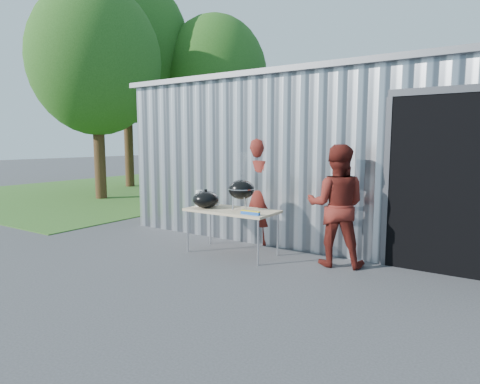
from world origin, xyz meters
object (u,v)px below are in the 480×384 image
Objects in this scene: folding_table at (232,212)px; person_cook at (260,191)px; person_bystander at (336,206)px; kettle_grill at (241,184)px.

folding_table is 0.78× the size of person_cook.
folding_table is at bearing 106.10° from person_cook.
person_cook is 1.72m from person_bystander.
person_bystander reaches higher than folding_table.
kettle_grill is 0.49× the size of person_cook.
person_bystander reaches higher than kettle_grill.
folding_table is 1.61× the size of kettle_grill.
folding_table is at bearing -161.79° from kettle_grill.
person_bystander is (1.63, -0.54, -0.05)m from person_cook.
person_bystander is at bearing 12.39° from folding_table.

